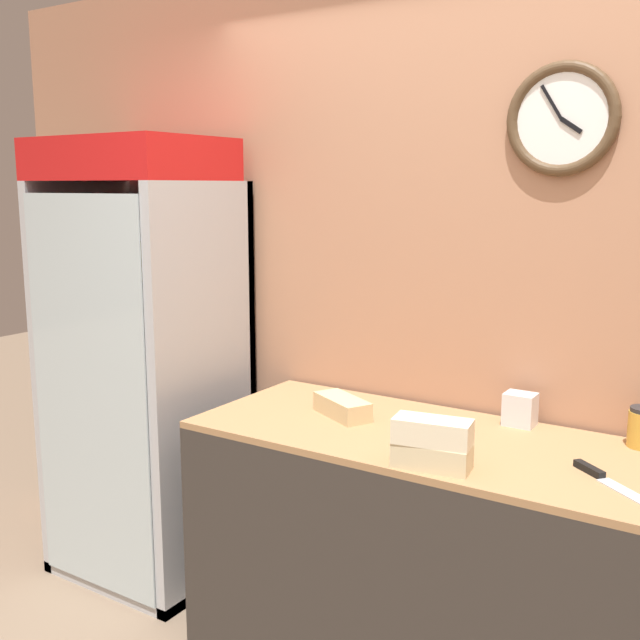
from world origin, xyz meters
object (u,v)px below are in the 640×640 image
at_px(napkin_dispenser, 520,409).
at_px(sandwich_stack_bottom, 432,456).
at_px(beverage_cooler, 151,341).
at_px(sandwich_stack_middle, 433,431).
at_px(sandwich_flat_left, 342,407).
at_px(chefs_knife, 605,478).

bearing_deg(napkin_dispenser, sandwich_stack_bottom, -99.45).
bearing_deg(sandwich_stack_bottom, beverage_cooler, 167.02).
bearing_deg(sandwich_stack_bottom, sandwich_stack_middle, 0.00).
bearing_deg(sandwich_stack_bottom, napkin_dispenser, 80.55).
distance_m(sandwich_flat_left, chefs_knife, 0.99).
bearing_deg(sandwich_stack_bottom, sandwich_flat_left, 149.02).
bearing_deg(sandwich_stack_middle, sandwich_flat_left, 149.02).
relative_size(beverage_cooler, sandwich_stack_middle, 7.86).
height_order(sandwich_stack_bottom, sandwich_flat_left, sandwich_stack_bottom).
bearing_deg(sandwich_flat_left, beverage_cooler, 176.99).
height_order(beverage_cooler, napkin_dispenser, beverage_cooler).
xyz_separation_m(sandwich_flat_left, chefs_knife, (0.98, -0.12, -0.03)).
relative_size(sandwich_stack_middle, napkin_dispenser, 2.11).
bearing_deg(sandwich_flat_left, sandwich_stack_middle, -30.98).
xyz_separation_m(beverage_cooler, sandwich_stack_bottom, (1.56, -0.36, -0.12)).
relative_size(sandwich_stack_bottom, sandwich_stack_middle, 0.99).
xyz_separation_m(chefs_knife, napkin_dispenser, (-0.38, 0.38, 0.05)).
xyz_separation_m(beverage_cooler, napkin_dispenser, (1.66, 0.20, -0.10)).
height_order(beverage_cooler, sandwich_stack_bottom, beverage_cooler).
distance_m(sandwich_stack_bottom, chefs_knife, 0.51).
relative_size(sandwich_flat_left, chefs_knife, 0.91).
relative_size(beverage_cooler, sandwich_flat_left, 7.15).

